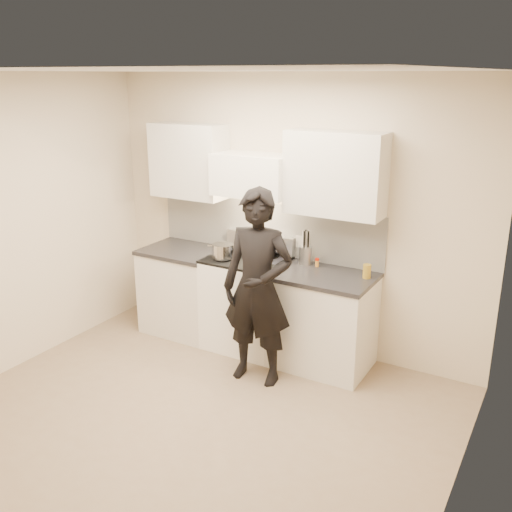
% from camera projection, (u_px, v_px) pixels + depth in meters
% --- Properties ---
extents(ground_plane, '(4.00, 4.00, 0.00)m').
position_uv_depth(ground_plane, '(189.00, 423.00, 4.59)').
color(ground_plane, '#847158').
extents(room_shell, '(4.04, 3.54, 2.70)m').
position_uv_depth(room_shell, '(204.00, 219.00, 4.43)').
color(room_shell, beige).
rests_on(room_shell, ground).
extents(stove, '(0.76, 0.65, 0.96)m').
position_uv_depth(stove, '(247.00, 302.00, 5.76)').
color(stove, white).
rests_on(stove, ground).
extents(counter_right, '(0.92, 0.67, 0.92)m').
position_uv_depth(counter_right, '(323.00, 320.00, 5.37)').
color(counter_right, silver).
rests_on(counter_right, ground).
extents(counter_left, '(0.82, 0.67, 0.92)m').
position_uv_depth(counter_left, '(185.00, 290.00, 6.13)').
color(counter_left, silver).
rests_on(counter_left, ground).
extents(wok, '(0.41, 0.50, 0.33)m').
position_uv_depth(wok, '(262.00, 244.00, 5.63)').
color(wok, '#B2B2B2').
rests_on(wok, stove).
extents(stock_pot, '(0.28, 0.27, 0.14)m').
position_uv_depth(stock_pot, '(223.00, 251.00, 5.56)').
color(stock_pot, '#B2B2B2').
rests_on(stock_pot, stove).
extents(utensil_crock, '(0.13, 0.13, 0.34)m').
position_uv_depth(utensil_crock, '(306.00, 254.00, 5.49)').
color(utensil_crock, silver).
rests_on(utensil_crock, counter_right).
extents(spice_jar, '(0.04, 0.04, 0.08)m').
position_uv_depth(spice_jar, '(317.00, 262.00, 5.43)').
color(spice_jar, orange).
rests_on(spice_jar, counter_right).
extents(oil_glass, '(0.07, 0.07, 0.13)m').
position_uv_depth(oil_glass, '(367.00, 271.00, 5.12)').
color(oil_glass, '#A27E20').
rests_on(oil_glass, counter_right).
extents(person, '(0.69, 0.49, 1.77)m').
position_uv_depth(person, '(258.00, 288.00, 5.00)').
color(person, black).
rests_on(person, ground).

